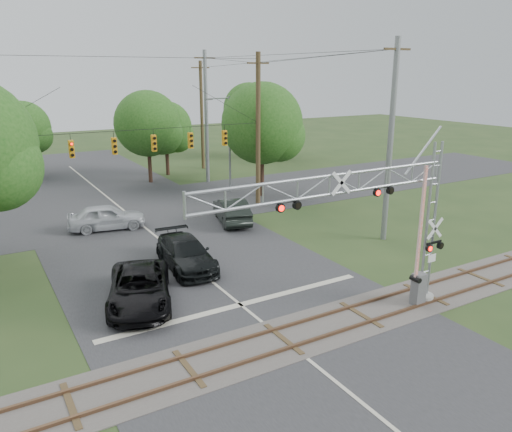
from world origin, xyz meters
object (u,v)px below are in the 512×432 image
pickup_black (139,288)px  streetlight (228,140)px  crossing_gantry (373,216)px  traffic_signal_span (148,140)px  car_dark (186,253)px  sedan_silver (107,217)px

pickup_black → streetlight: bearing=71.0°
crossing_gantry → traffic_signal_span: traffic_signal_span is taller
car_dark → streetlight: 17.86m
car_dark → sedan_silver: (-1.91, 8.93, 0.05)m
car_dark → streetlight: size_ratio=0.67×
traffic_signal_span → crossing_gantry: bearing=-80.5°
streetlight → crossing_gantry: bearing=-103.5°
crossing_gantry → pickup_black: (-7.84, 6.23, -3.77)m
car_dark → sedan_silver: size_ratio=1.10×
crossing_gantry → car_dark: size_ratio=2.19×
traffic_signal_span → streetlight: traffic_signal_span is taller
pickup_black → sedan_silver: size_ratio=1.17×
traffic_signal_span → car_dark: (-1.24, -9.06, -4.91)m
pickup_black → crossing_gantry: bearing=-19.6°
car_dark → crossing_gantry: bearing=-60.3°
crossing_gantry → pickup_black: size_ratio=2.08×
crossing_gantry → car_dark: (-4.33, 9.30, -3.78)m
crossing_gantry → sedan_silver: crossing_gantry is taller
pickup_black → sedan_silver: bearing=101.2°
crossing_gantry → streetlight: 24.29m
car_dark → sedan_silver: bearing=106.8°
traffic_signal_span → car_dark: size_ratio=3.52×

